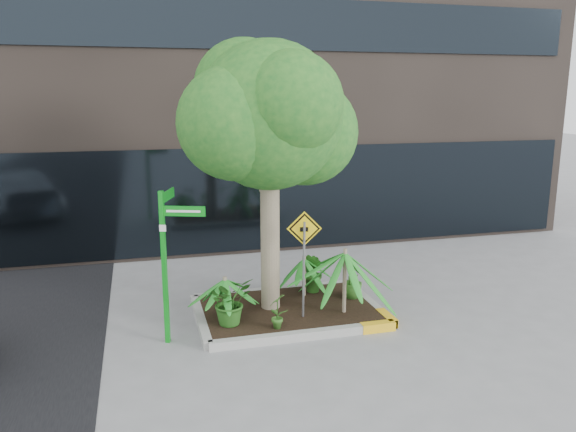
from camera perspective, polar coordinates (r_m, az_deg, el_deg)
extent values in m
plane|color=gray|center=(10.17, -0.67, -10.74)|extent=(80.00, 80.00, 0.00)
cube|color=#9E9E99|center=(11.45, -1.46, -7.63)|extent=(3.20, 0.15, 0.15)
cube|color=#9E9E99|center=(9.48, 1.77, -12.03)|extent=(3.20, 0.15, 0.15)
cube|color=#9E9E99|center=(10.18, -8.88, -10.40)|extent=(0.15, 2.20, 0.15)
cube|color=#9E9E99|center=(10.95, 8.19, -8.71)|extent=(0.15, 2.20, 0.15)
cube|color=yellow|center=(9.91, 9.12, -11.07)|extent=(0.60, 0.17, 0.15)
cube|color=black|center=(10.44, -0.01, -9.40)|extent=(3.05, 2.05, 0.06)
cylinder|color=gray|center=(10.01, -1.84, -1.48)|extent=(0.34, 0.34, 3.19)
cylinder|color=gray|center=(9.82, -1.28, 5.21)|extent=(0.60, 0.17, 1.04)
sphere|color=#1A5B1D|center=(9.73, -1.92, 10.17)|extent=(2.55, 2.55, 2.55)
sphere|color=#1A5B1D|center=(10.25, 1.78, 8.49)|extent=(1.92, 1.92, 1.92)
sphere|color=#1A5B1D|center=(9.40, -5.46, 9.39)|extent=(1.92, 1.92, 1.92)
sphere|color=#1A5B1D|center=(9.16, 0.33, 11.37)|extent=(1.70, 1.70, 1.70)
sphere|color=#1A5B1D|center=(10.17, -4.44, 12.63)|extent=(1.81, 1.81, 1.81)
cylinder|color=gray|center=(10.06, 5.77, -6.55)|extent=(0.07, 0.07, 1.18)
cylinder|color=gray|center=(9.93, -6.40, -8.18)|extent=(0.07, 0.07, 0.74)
cylinder|color=gray|center=(10.88, 1.63, -6.09)|extent=(0.07, 0.07, 0.79)
imported|color=#225718|center=(9.63, -5.91, -8.59)|extent=(0.97, 0.97, 0.81)
imported|color=#2D651E|center=(10.87, 6.55, -6.43)|extent=(0.45, 0.45, 0.71)
imported|color=#2E601E|center=(9.45, -1.09, -9.56)|extent=(0.46, 0.46, 0.62)
imported|color=#28651D|center=(11.04, 2.66, -5.78)|extent=(0.52, 0.52, 0.81)
cube|color=#0D941B|center=(9.18, -12.44, -5.25)|extent=(0.09, 0.09, 2.52)
cube|color=#0D941B|center=(8.85, -10.61, 0.49)|extent=(0.67, 0.26, 0.16)
cube|color=#0D941B|center=(9.23, -12.15, 2.05)|extent=(0.26, 0.67, 0.16)
cube|color=white|center=(8.83, -10.60, 0.47)|extent=(0.51, 0.19, 0.04)
cube|color=white|center=(9.23, -12.23, 2.04)|extent=(0.19, 0.51, 0.04)
cube|color=white|center=(8.96, -12.62, -1.22)|extent=(0.10, 0.04, 0.11)
cylinder|color=slate|center=(9.61, 1.61, -5.57)|extent=(0.09, 0.25, 1.76)
cube|color=yellow|center=(9.39, 1.67, -1.29)|extent=(0.58, 0.14, 0.59)
cube|color=black|center=(9.38, 1.69, -1.30)|extent=(0.51, 0.12, 0.52)
cube|color=yellow|center=(9.38, 1.69, -1.31)|extent=(0.44, 0.10, 0.45)
cube|color=black|center=(9.37, 1.64, -1.37)|extent=(0.14, 0.03, 0.08)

